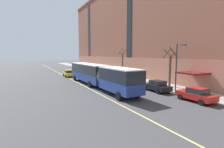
% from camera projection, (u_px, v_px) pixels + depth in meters
% --- Properties ---
extents(ground_plane, '(260.00, 260.00, 0.00)m').
position_uv_depth(ground_plane, '(113.00, 91.00, 24.50)').
color(ground_plane, '#424244').
extents(sidewalk, '(4.63, 160.00, 0.15)m').
position_uv_depth(sidewalk, '(150.00, 83.00, 31.22)').
color(sidewalk, '#9E9B93').
rests_on(sidewalk, ground).
extents(apartment_facade, '(15.20, 110.00, 24.60)m').
position_uv_depth(apartment_facade, '(200.00, 14.00, 30.93)').
color(apartment_facade, '#935642').
rests_on(apartment_facade, ground).
extents(city_bus, '(3.40, 20.31, 3.49)m').
position_uv_depth(city_bus, '(98.00, 74.00, 27.44)').
color(city_bus, navy).
rests_on(city_bus, ground).
extents(parked_car_black_0, '(2.13, 4.42, 1.56)m').
position_uv_depth(parked_car_black_0, '(157.00, 86.00, 24.31)').
color(parked_car_black_0, black).
rests_on(parked_car_black_0, ground).
extents(parked_car_green_1, '(1.97, 4.39, 1.56)m').
position_uv_depth(parked_car_green_1, '(89.00, 70.00, 49.53)').
color(parked_car_green_1, '#23603D').
rests_on(parked_car_green_1, ground).
extents(parked_car_navy_3, '(2.04, 4.60, 1.56)m').
position_uv_depth(parked_car_navy_3, '(101.00, 72.00, 42.24)').
color(parked_car_navy_3, navy).
rests_on(parked_car_navy_3, ground).
extents(parked_car_red_5, '(1.94, 4.23, 1.56)m').
position_uv_depth(parked_car_red_5, '(196.00, 94.00, 19.12)').
color(parked_car_red_5, '#B21E19').
rests_on(parked_car_red_5, ground).
extents(taxi_cab, '(2.06, 4.66, 1.56)m').
position_uv_depth(taxi_cab, '(68.00, 73.00, 40.51)').
color(taxi_cab, yellow).
rests_on(taxi_cab, ground).
extents(street_tree_mid_block, '(1.91, 1.86, 6.17)m').
position_uv_depth(street_tree_mid_block, '(170.00, 67.00, 27.09)').
color(street_tree_mid_block, brown).
rests_on(street_tree_mid_block, sidewalk).
extents(street_tree_far_uptown, '(1.63, 1.58, 6.32)m').
position_uv_depth(street_tree_far_uptown, '(122.00, 63.00, 40.04)').
color(street_tree_far_uptown, brown).
rests_on(street_tree_far_uptown, sidewalk).
extents(street_lamp, '(0.36, 1.48, 6.34)m').
position_uv_depth(street_lamp, '(178.00, 62.00, 23.24)').
color(street_lamp, '#2D2D30').
rests_on(street_lamp, sidewalk).
extents(fire_hydrant, '(0.42, 0.24, 0.72)m').
position_uv_depth(fire_hydrant, '(129.00, 78.00, 34.18)').
color(fire_hydrant, red).
rests_on(fire_hydrant, sidewalk).
extents(lane_centerline, '(0.16, 140.00, 0.01)m').
position_uv_depth(lane_centerline, '(90.00, 89.00, 26.07)').
color(lane_centerline, '#E0D66B').
rests_on(lane_centerline, ground).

